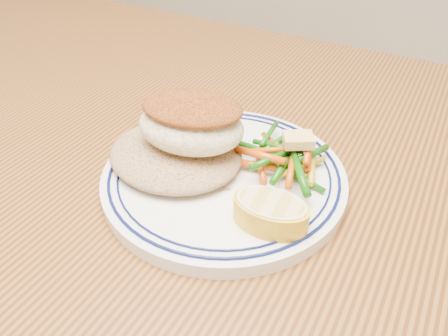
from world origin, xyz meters
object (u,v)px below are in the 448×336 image
fish_fillet (191,122)px  vegetable_pile (284,157)px  rice_pilaf (175,152)px  plate (224,176)px  lemon_wedge (271,212)px  dining_table (180,247)px

fish_fillet → vegetable_pile: bearing=21.7°
rice_pilaf → fish_fillet: 0.04m
plate → vegetable_pile: size_ratio=2.28×
rice_pilaf → vegetable_pile: (0.10, 0.04, -0.00)m
fish_fillet → lemon_wedge: bearing=-23.0°
rice_pilaf → lemon_wedge: bearing=-16.0°
lemon_wedge → plate: bearing=147.5°
plate → fish_fillet: (-0.04, 0.00, 0.05)m
dining_table → rice_pilaf: rice_pilaf is taller
dining_table → vegetable_pile: 0.17m
fish_fillet → vegetable_pile: (0.09, 0.03, -0.03)m
plate → rice_pilaf: rice_pilaf is taller
plate → dining_table: bearing=-150.7°
rice_pilaf → fish_fillet: size_ratio=1.17×
plate → rice_pilaf: 0.06m
plate → fish_fillet: 0.07m
lemon_wedge → fish_fillet: bearing=157.0°
plate → rice_pilaf: (-0.05, -0.01, 0.02)m
fish_fillet → lemon_wedge: size_ratio=1.71×
dining_table → rice_pilaf: bearing=112.6°
vegetable_pile → lemon_wedge: (0.02, -0.08, 0.00)m
plate → vegetable_pile: vegetable_pile is taller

